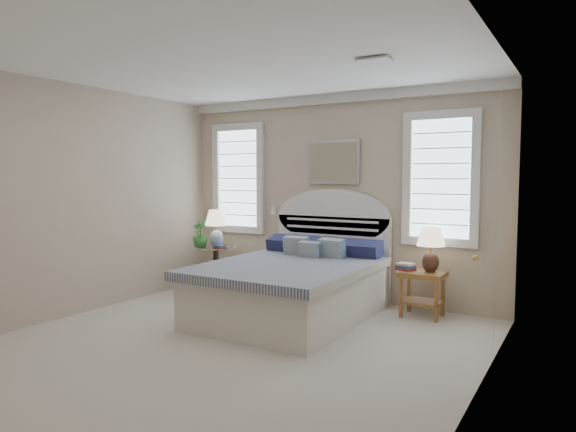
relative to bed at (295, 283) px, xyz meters
The scene contains 21 objects.
floor 1.51m from the bed, 90.00° to the right, with size 4.50×5.00×0.01m, color #B4AB99.
ceiling 2.74m from the bed, 90.00° to the right, with size 4.50×5.00×0.01m, color white.
wall_back 1.42m from the bed, 90.00° to the left, with size 4.50×0.02×2.70m, color tan.
wall_left 2.85m from the bed, 147.06° to the right, with size 0.02×5.00×2.70m, color tan.
wall_right 2.85m from the bed, 32.94° to the right, with size 0.02×5.00×2.70m, color tan.
crown_molding 2.47m from the bed, 90.00° to the left, with size 4.50×0.08×0.12m, color silver.
hvac_vent 2.67m from the bed, 28.73° to the right, with size 0.30×0.20×0.02m, color #B2B2B2.
switch_plate 1.59m from the bed, 132.76° to the left, with size 0.08×0.01×0.12m, color silver.
window_left 2.22m from the bed, 146.59° to the left, with size 0.90×0.06×1.60m, color silver.
window_right 2.12m from the bed, 36.14° to the left, with size 0.90×0.06×1.60m, color silver.
painting 1.75m from the bed, 90.00° to the left, with size 0.74×0.04×0.58m, color silver.
closet_door 2.39m from the bed, ahead, with size 0.02×1.80×2.40m, color white.
bed is the anchor object (origin of this frame).
side_table_left 1.75m from the bed, 160.26° to the left, with size 0.56×0.56×0.63m.
nightstand_right 1.47m from the bed, 28.03° to the left, with size 0.50×0.40×0.53m.
floor_pot 1.69m from the bed, 166.51° to the left, with size 0.38×0.38×0.34m, color black.
lamp_left 1.81m from the bed, 160.61° to the left, with size 0.41×0.41×0.53m.
lamp_right 1.62m from the bed, 27.29° to the left, with size 0.41×0.41×0.53m.
potted_plant 1.90m from the bed, 166.73° to the left, with size 0.21×0.21×0.38m, color #317C32.
books_left 1.59m from the bed, 162.27° to the left, with size 0.19×0.16×0.04m.
books_right 1.31m from the bed, 31.83° to the left, with size 0.24×0.21×0.08m.
Camera 1 is at (2.94, -3.68, 1.62)m, focal length 32.00 mm.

